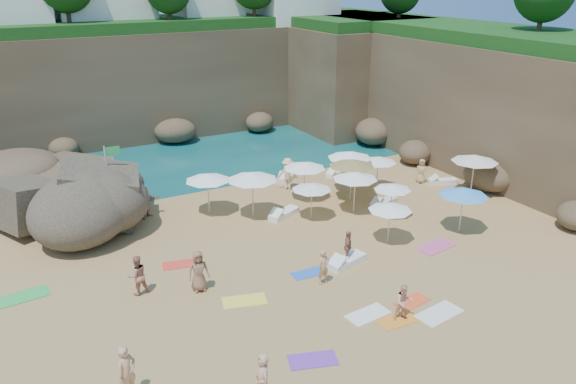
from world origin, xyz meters
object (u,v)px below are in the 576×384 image
person_stand_5 (145,202)px  person_stand_6 (262,383)px  person_stand_3 (348,247)px  person_stand_4 (421,171)px  lounger_0 (284,214)px  rock_outcrop (60,225)px  parasol_1 (252,176)px  person_stand_0 (127,372)px  flag_pole (110,173)px  parasol_0 (312,187)px  parasol_2 (304,165)px  person_stand_2 (288,174)px  person_stand_1 (137,275)px

person_stand_5 → person_stand_6: person_stand_6 is taller
person_stand_3 → person_stand_4: (9.69, 6.15, 0.01)m
lounger_0 → rock_outcrop: bearing=132.8°
lounger_0 → parasol_1: bearing=128.9°
person_stand_0 → person_stand_6: 4.15m
flag_pole → person_stand_0: size_ratio=2.26×
flag_pole → lounger_0: bearing=-25.9°
person_stand_4 → person_stand_5: person_stand_5 is taller
person_stand_0 → person_stand_5: (4.21, 13.04, -0.03)m
parasol_0 → person_stand_4: size_ratio=1.35×
person_stand_5 → flag_pole: bearing=134.0°
parasol_2 → person_stand_2: (-0.02, 1.90, -1.10)m
parasol_0 → person_stand_5: bearing=150.1°
person_stand_6 → parasol_2: bearing=153.1°
person_stand_3 → person_stand_0: bearing=148.2°
flag_pole → person_stand_6: (0.65, -15.96, -1.61)m
parasol_1 → person_stand_3: 6.87m
parasol_0 → person_stand_5: (-7.55, 4.35, -0.93)m
person_stand_2 → parasol_1: bearing=64.5°
person_stand_2 → person_stand_5: bearing=27.6°
parasol_0 → person_stand_3: parasol_0 is taller
flag_pole → person_stand_5: bearing=-16.4°
parasol_1 → person_stand_1: size_ratio=1.56×
parasol_2 → person_stand_4: parasol_2 is taller
rock_outcrop → person_stand_2: bearing=-5.3°
person_stand_2 → person_stand_5: 8.54m
parasol_0 → parasol_2: parasol_2 is taller
rock_outcrop → lounger_0: rock_outcrop is taller
parasol_1 → person_stand_3: (1.54, -6.52, -1.53)m
person_stand_1 → person_stand_3: person_stand_1 is taller
parasol_0 → person_stand_5: 8.76m
rock_outcrop → lounger_0: 11.56m
person_stand_3 → person_stand_1: bearing=116.7°
parasol_1 → parasol_2: parasol_1 is taller
parasol_1 → person_stand_6: size_ratio=1.35×
parasol_2 → person_stand_6: bearing=-124.8°
rock_outcrop → person_stand_3: (10.69, -10.38, 0.75)m
parasol_0 → parasol_1: (-2.57, 1.68, 0.49)m
flag_pole → person_stand_2: flag_pole is taller
person_stand_3 → person_stand_5: 11.26m
person_stand_0 → flag_pole: bearing=51.6°
person_stand_2 → person_stand_6: size_ratio=0.99×
lounger_0 → person_stand_3: (0.10, -5.77, 0.60)m
parasol_1 → person_stand_6: bearing=-114.5°
person_stand_5 → person_stand_6: (-0.88, -15.51, 0.11)m
person_stand_1 → parasol_1: bearing=-155.3°
parasol_0 → parasol_2: size_ratio=0.87×
person_stand_0 → person_stand_4: (20.43, 10.01, -0.13)m
person_stand_5 → lounger_0: bearing=-57.6°
flag_pole → parasol_0: bearing=-27.9°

